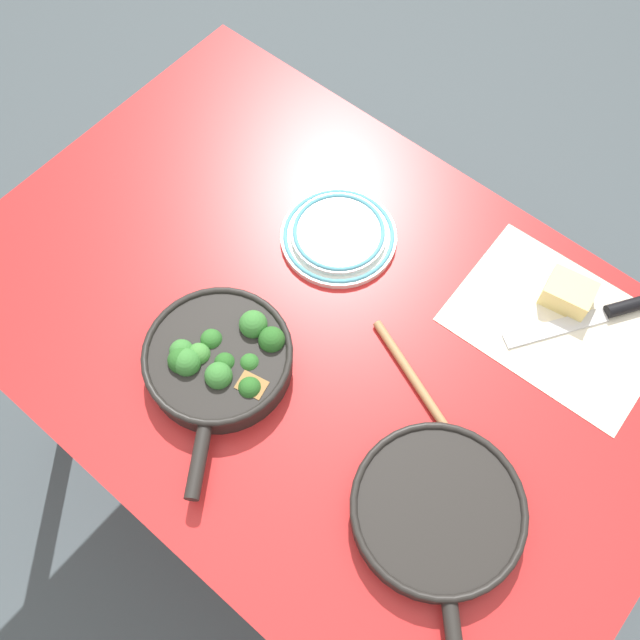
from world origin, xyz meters
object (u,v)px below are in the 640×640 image
Objects in this scene: grater_knife at (600,315)px; dinner_plate_stack at (339,235)px; cheese_block at (568,294)px; skillet_broccoli at (218,359)px; wooden_spoon at (443,424)px; skillet_eggs at (438,512)px.

grater_knife is 0.48m from dinner_plate_stack.
cheese_block reaches higher than dinner_plate_stack.
skillet_broccoli is 1.52× the size of dinner_plate_stack.
wooden_spoon is at bearing 80.35° from skillet_broccoli.
cheese_block is at bearing -47.92° from grater_knife.
dinner_plate_stack is (-0.01, 0.33, -0.02)m from skillet_broccoli.
grater_knife is at bearing 20.09° from dinner_plate_stack.
skillet_eggs is 1.54× the size of dinner_plate_stack.
skillet_eggs is at bearing 60.39° from skillet_broccoli.
cheese_block is (0.03, 0.33, 0.02)m from wooden_spoon.
skillet_eggs is (0.42, 0.03, -0.01)m from skillet_broccoli.
skillet_broccoli is 1.35× the size of grater_knife.
wooden_spoon is 3.52× the size of cheese_block.
wooden_spoon is at bearing -25.63° from dinner_plate_stack.
dinner_plate_stack is (-0.43, 0.30, -0.01)m from skillet_eggs.
cheese_block is at bearing 108.16° from skillet_broccoli.
cheese_block is (-0.04, 0.45, -0.00)m from skillet_eggs.
skillet_eggs reaches higher than wooden_spoon.
skillet_eggs is at bearing -37.65° from wooden_spoon.
dinner_plate_stack is at bearing -167.27° from skillet_eggs.
cheese_block is (-0.06, -0.01, 0.02)m from grater_knife.
dinner_plate_stack is at bearing 175.66° from wooden_spoon.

